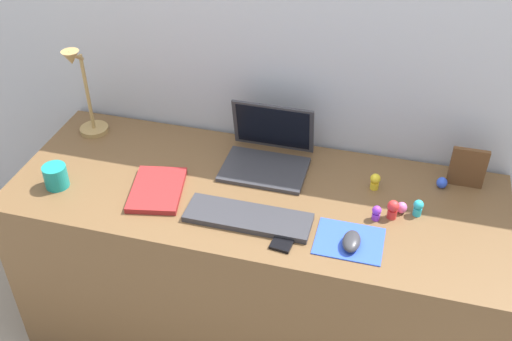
{
  "coord_description": "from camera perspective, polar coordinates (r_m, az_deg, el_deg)",
  "views": [
    {
      "loc": [
        0.42,
        -1.56,
        2.04
      ],
      "look_at": [
        0.0,
        0.0,
        0.83
      ],
      "focal_mm": 42.32,
      "sensor_mm": 36.0,
      "label": 1
    }
  ],
  "objects": [
    {
      "name": "notebook_pad",
      "position": [
        2.09,
        -9.33,
        -1.8
      ],
      "size": [
        0.21,
        0.27,
        0.02
      ],
      "primitive_type": "cube",
      "rotation": [
        0.0,
        0.0,
        0.2
      ],
      "color": "maroon",
      "rests_on": "desk"
    },
    {
      "name": "coffee_mug",
      "position": [
        2.18,
        -18.4,
        -0.53
      ],
      "size": [
        0.08,
        0.08,
        0.08
      ],
      "primitive_type": "cylinder",
      "color": "teal",
      "rests_on": "desk"
    },
    {
      "name": "picture_frame",
      "position": [
        2.17,
        19.38,
        0.25
      ],
      "size": [
        0.12,
        0.02,
        0.15
      ],
      "primitive_type": "cube",
      "color": "brown",
      "rests_on": "desk"
    },
    {
      "name": "mouse",
      "position": [
        1.88,
        9.01,
        -6.62
      ],
      "size": [
        0.06,
        0.1,
        0.03
      ],
      "primitive_type": "ellipsoid",
      "color": "#333338",
      "rests_on": "mousepad"
    },
    {
      "name": "desk_lamp",
      "position": [
        2.35,
        -15.96,
        6.89
      ],
      "size": [
        0.11,
        0.15,
        0.37
      ],
      "color": "#A5844C",
      "rests_on": "desk"
    },
    {
      "name": "laptop",
      "position": [
        2.17,
        1.29,
        1.92
      ],
      "size": [
        0.3,
        0.25,
        0.21
      ],
      "color": "#333338",
      "rests_on": "desk"
    },
    {
      "name": "cell_phone",
      "position": [
        1.89,
        2.81,
        -6.3
      ],
      "size": [
        0.08,
        0.13,
        0.01
      ],
      "primitive_type": "cube",
      "rotation": [
        0.0,
        0.0,
        -0.12
      ],
      "color": "black",
      "rests_on": "desk"
    },
    {
      "name": "back_wall",
      "position": [
        2.35,
        2.28,
        3.44
      ],
      "size": [
        2.9,
        0.05,
        1.49
      ],
      "primitive_type": "cube",
      "color": "#B2B7C1",
      "rests_on": "ground_plane"
    },
    {
      "name": "keyboard",
      "position": [
        1.95,
        -0.74,
        -4.47
      ],
      "size": [
        0.41,
        0.13,
        0.02
      ],
      "primitive_type": "cube",
      "color": "#333338",
      "rests_on": "desk"
    },
    {
      "name": "toy_figurine_red",
      "position": [
        1.99,
        12.81,
        -3.55
      ],
      "size": [
        0.04,
        0.04,
        0.07
      ],
      "color": "red",
      "rests_on": "desk"
    },
    {
      "name": "toy_figurine_purple",
      "position": [
        1.98,
        11.32,
        -3.92
      ],
      "size": [
        0.03,
        0.03,
        0.05
      ],
      "color": "purple",
      "rests_on": "desk"
    },
    {
      "name": "toy_figurine_cyan",
      "position": [
        2.03,
        15.07,
        -3.37
      ],
      "size": [
        0.03,
        0.03,
        0.06
      ],
      "color": "#28B7CC",
      "rests_on": "desk"
    },
    {
      "name": "mousepad",
      "position": [
        1.9,
        8.8,
        -6.61
      ],
      "size": [
        0.21,
        0.17,
        0.0
      ],
      "primitive_type": "cube",
      "color": "blue",
      "rests_on": "desk"
    },
    {
      "name": "toy_figurine_yellow",
      "position": [
        2.1,
        11.19,
        -0.97
      ],
      "size": [
        0.04,
        0.04,
        0.06
      ],
      "color": "yellow",
      "rests_on": "desk"
    },
    {
      "name": "toy_figurine_blue",
      "position": [
        2.17,
        17.17,
        -1.1
      ],
      "size": [
        0.04,
        0.04,
        0.04
      ],
      "primitive_type": "ellipsoid",
      "color": "blue",
      "rests_on": "desk"
    },
    {
      "name": "ground_plane",
      "position": [
        2.6,
        -0.04,
        -14.81
      ],
      "size": [
        6.0,
        6.0,
        0.0
      ],
      "primitive_type": "plane",
      "color": "gray"
    },
    {
      "name": "toy_figurine_pink",
      "position": [
        2.03,
        13.61,
        -3.43
      ],
      "size": [
        0.04,
        0.04,
        0.04
      ],
      "primitive_type": "ellipsoid",
      "color": "pink",
      "rests_on": "desk"
    },
    {
      "name": "desk",
      "position": [
        2.32,
        -0.04,
        -9.13
      ],
      "size": [
        1.7,
        0.65,
        0.74
      ],
      "primitive_type": "cube",
      "color": "brown",
      "rests_on": "ground_plane"
    }
  ]
}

